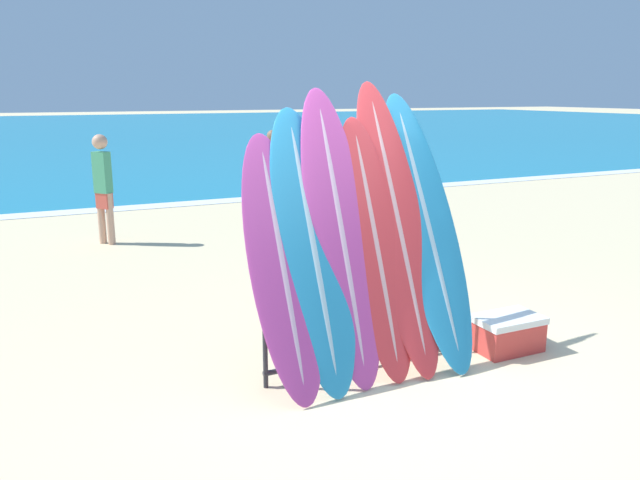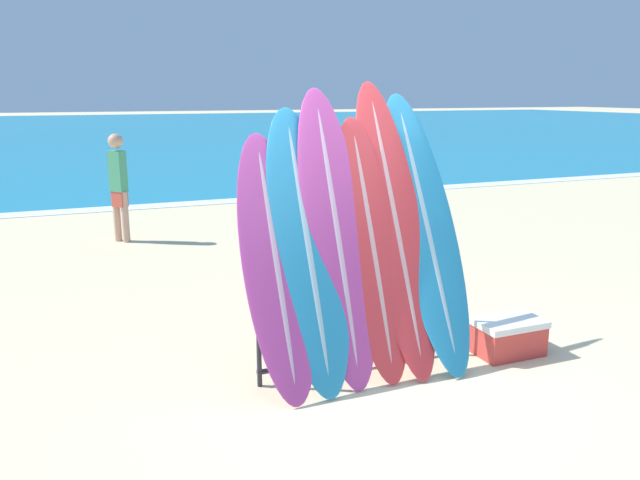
% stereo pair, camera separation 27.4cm
% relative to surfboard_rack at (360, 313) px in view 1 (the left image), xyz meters
% --- Properties ---
extents(ground_plane, '(160.00, 160.00, 0.00)m').
position_rel_surfboard_rack_xyz_m(ground_plane, '(0.15, -0.24, -0.50)').
color(ground_plane, beige).
extents(ocean_water, '(120.00, 60.00, 0.01)m').
position_rel_surfboard_rack_xyz_m(ocean_water, '(0.15, 38.01, -0.50)').
color(ocean_water, teal).
rests_on(ocean_water, ground_plane).
extents(surfboard_rack, '(1.74, 0.04, 0.94)m').
position_rel_surfboard_rack_xyz_m(surfboard_rack, '(0.00, 0.00, 0.00)').
color(surfboard_rack, '#28282D').
rests_on(surfboard_rack, ground_plane).
extents(surfboard_slot_0, '(0.54, 1.01, 2.01)m').
position_rel_surfboard_rack_xyz_m(surfboard_slot_0, '(-0.69, 0.01, 0.50)').
color(surfboard_slot_0, '#B23D8E').
rests_on(surfboard_slot_0, ground_plane).
extents(surfboard_slot_1, '(0.60, 1.09, 2.21)m').
position_rel_surfboard_rack_xyz_m(surfboard_slot_1, '(-0.42, 0.05, 0.60)').
color(surfboard_slot_1, teal).
rests_on(surfboard_slot_1, ground_plane).
extents(surfboard_slot_2, '(0.56, 1.05, 2.37)m').
position_rel_surfboard_rack_xyz_m(surfboard_slot_2, '(-0.15, 0.08, 0.68)').
color(surfboard_slot_2, '#B23D8E').
rests_on(surfboard_slot_2, ground_plane).
extents(surfboard_slot_3, '(0.52, 0.97, 2.13)m').
position_rel_surfboard_rack_xyz_m(surfboard_slot_3, '(0.14, 0.03, 0.56)').
color(surfboard_slot_3, red).
rests_on(surfboard_slot_3, ground_plane).
extents(surfboard_slot_4, '(0.54, 1.21, 2.43)m').
position_rel_surfboard_rack_xyz_m(surfboard_slot_4, '(0.41, 0.11, 0.71)').
color(surfboard_slot_4, red).
rests_on(surfboard_slot_4, ground_plane).
extents(surfboard_slot_5, '(0.58, 1.28, 2.32)m').
position_rel_surfboard_rack_xyz_m(surfboard_slot_5, '(0.71, 0.10, 0.66)').
color(surfboard_slot_5, teal).
rests_on(surfboard_slot_5, ground_plane).
extents(person_near_water, '(0.28, 0.29, 1.70)m').
position_rel_surfboard_rack_xyz_m(person_near_water, '(-1.42, 5.68, 0.43)').
color(person_near_water, tan).
rests_on(person_near_water, ground_plane).
extents(person_mid_beach, '(0.27, 0.27, 1.63)m').
position_rel_surfboard_rack_xyz_m(person_mid_beach, '(1.80, 6.82, 0.39)').
color(person_mid_beach, '#846047').
rests_on(person_mid_beach, ground_plane).
extents(cooler_box, '(0.61, 0.40, 0.33)m').
position_rel_surfboard_rack_xyz_m(cooler_box, '(1.42, -0.22, -0.34)').
color(cooler_box, red).
rests_on(cooler_box, ground_plane).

